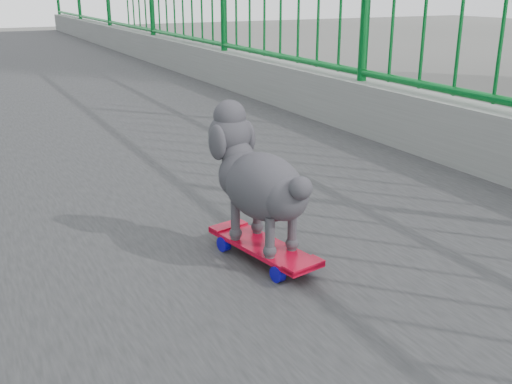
% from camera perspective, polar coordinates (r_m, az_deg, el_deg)
% --- Properties ---
extents(railing, '(3.00, 24.00, 1.42)m').
position_cam_1_polar(railing, '(1.41, 12.98, -8.07)').
color(railing, gray).
rests_on(railing, footbridge).
extents(skateboard, '(0.21, 0.45, 0.06)m').
position_cam_1_polar(skateboard, '(1.93, 0.68, -5.38)').
color(skateboard, red).
rests_on(skateboard, footbridge).
extents(poodle, '(0.25, 0.48, 0.40)m').
position_cam_1_polar(poodle, '(1.87, 0.22, 1.29)').
color(poodle, '#333036').
rests_on(poodle, skateboard).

